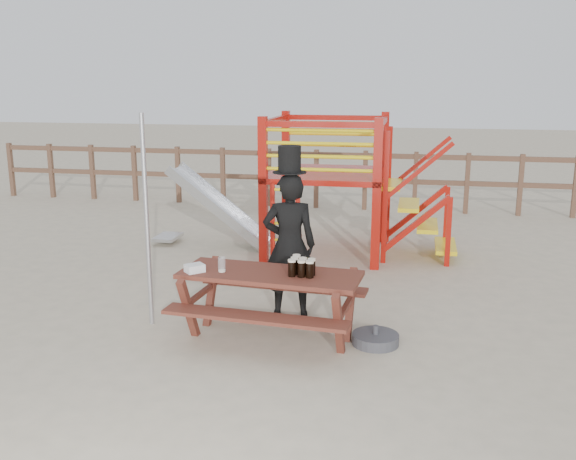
# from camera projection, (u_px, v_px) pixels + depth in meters

# --- Properties ---
(ground) EXTENTS (60.00, 60.00, 0.00)m
(ground) POSITION_uv_depth(u_px,v_px,m) (257.00, 341.00, 6.53)
(ground) COLOR #C4B498
(ground) RESTS_ON ground
(back_fence) EXTENTS (15.09, 0.09, 1.20)m
(back_fence) POSITION_uv_depth(u_px,v_px,m) (341.00, 173.00, 13.04)
(back_fence) COLOR brown
(back_fence) RESTS_ON ground
(playground_fort) EXTENTS (4.71, 1.84, 2.10)m
(playground_fort) POSITION_uv_depth(u_px,v_px,m) (322.00, 183.00, 9.68)
(playground_fort) COLOR #AB140B
(playground_fort) RESTS_ON ground
(picnic_table) EXTENTS (1.91, 1.40, 0.70)m
(picnic_table) POSITION_uv_depth(u_px,v_px,m) (270.00, 297.00, 6.51)
(picnic_table) COLOR brown
(picnic_table) RESTS_ON ground
(man_with_hat) EXTENTS (0.66, 0.50, 1.91)m
(man_with_hat) POSITION_uv_depth(u_px,v_px,m) (289.00, 241.00, 7.08)
(man_with_hat) COLOR black
(man_with_hat) RESTS_ON ground
(metal_pole) EXTENTS (0.05, 0.05, 2.27)m
(metal_pole) POSITION_uv_depth(u_px,v_px,m) (147.00, 222.00, 6.73)
(metal_pole) COLOR #B2B2B7
(metal_pole) RESTS_ON ground
(parasol_base) EXTENTS (0.47, 0.47, 0.20)m
(parasol_base) POSITION_uv_depth(u_px,v_px,m) (375.00, 339.00, 6.44)
(parasol_base) COLOR #3D3D43
(parasol_base) RESTS_ON ground
(paper_bag) EXTENTS (0.23, 0.23, 0.08)m
(paper_bag) POSITION_uv_depth(u_px,v_px,m) (195.00, 268.00, 6.46)
(paper_bag) COLOR white
(paper_bag) RESTS_ON picnic_table
(stout_pints) EXTENTS (0.26, 0.27, 0.17)m
(stout_pints) POSITION_uv_depth(u_px,v_px,m) (301.00, 267.00, 6.35)
(stout_pints) COLOR black
(stout_pints) RESTS_ON picnic_table
(empty_glasses) EXTENTS (0.08, 0.08, 0.15)m
(empty_glasses) POSITION_uv_depth(u_px,v_px,m) (222.00, 265.00, 6.46)
(empty_glasses) COLOR silver
(empty_glasses) RESTS_ON picnic_table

